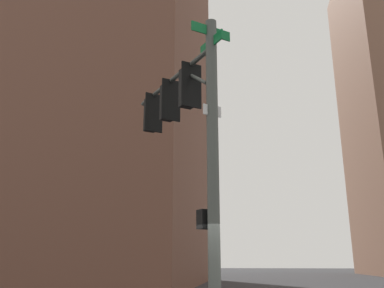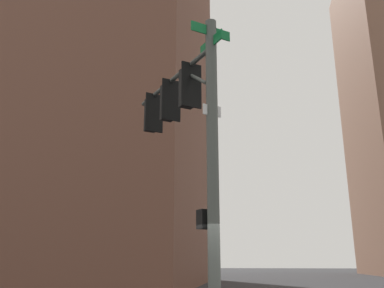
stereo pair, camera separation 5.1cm
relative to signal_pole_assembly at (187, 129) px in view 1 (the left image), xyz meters
The scene contains 3 objects.
signal_pole_assembly is the anchor object (origin of this frame).
building_brick_nearside 31.50m from the signal_pole_assembly, 123.89° to the left, with size 24.81×21.00×42.64m, color brown.
building_brick_farside 53.25m from the signal_pole_assembly, 119.19° to the left, with size 18.16×14.07×35.14m, color #845B47.
Camera 1 is at (0.47, -8.50, 1.78)m, focal length 38.38 mm.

